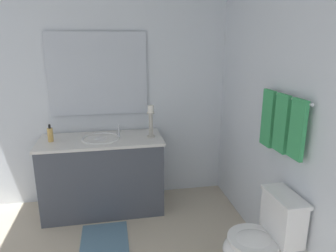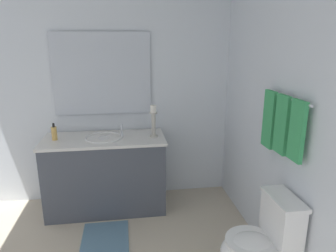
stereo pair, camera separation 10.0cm
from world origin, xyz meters
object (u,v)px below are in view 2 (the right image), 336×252
Objects in this scene: vanity_cabinet at (106,173)px; mirror at (102,74)px; towel_near_vanity at (269,119)px; candle_holder_tall at (153,120)px; towel_center at (282,125)px; toilet at (260,245)px; soap_bottle at (54,133)px; sink_basin at (104,141)px; towel_near_corner at (297,131)px; bath_mat at (105,241)px; towel_bar at (287,98)px.

mirror reaches higher than vanity_cabinet.
towel_near_vanity is (0.91, 1.39, 0.80)m from vanity_cabinet.
candle_holder_tall is (0.02, 0.53, 0.60)m from vanity_cabinet.
towel_near_vanity and towel_center have the same top height.
soap_bottle is at bearing -128.54° from toilet.
mirror is 2.38× the size of towel_center.
candle_holder_tall is 1.91× the size of soap_bottle.
sink_basin is at bearing 0.20° from mirror.
toilet is 0.91m from towel_center.
towel_near_corner is at bearing 96.61° from toilet.
mirror reaches higher than towel_near_corner.
mirror is 2.13m from towel_near_corner.
mirror is at bearing 179.99° from vanity_cabinet.
towel_center reaches higher than candle_holder_tall.
towel_near_corner is at bearing 0.00° from towel_near_vanity.
towel_center is at bearing 0.00° from towel_near_vanity.
toilet is at bearing 58.78° from bath_mat.
bath_mat is at bearing -121.22° from toilet.
towel_near_vanity is 1.09× the size of towel_near_corner.
sink_basin is at bearing 179.91° from bath_mat.
soap_bottle is 2.28m from towel_bar.
towel_near_corner is (1.30, 0.86, 0.22)m from candle_holder_tall.
soap_bottle is at bearing -90.45° from sink_basin.
bath_mat is at bearing -116.56° from towel_near_corner.
mirror is at bearing -119.85° from candle_holder_tall.
mirror is (-0.28, 0.00, 1.06)m from vanity_cabinet.
vanity_cabinet is at bearing -133.52° from towel_near_corner.
towel_center is at bearing 51.27° from sink_basin.
towel_center is (-0.23, 0.20, 0.86)m from toilet.
towel_bar is 1.44× the size of towel_near_corner.
vanity_cabinet reaches higher than toilet.
vanity_cabinet is 3.03× the size of towel_near_corner.
sink_basin is 0.54× the size of toilet.
towel_bar is (1.11, 1.41, 1.01)m from vanity_cabinet.
vanity_cabinet is 2.11× the size of towel_bar.
toilet is 1.75× the size of towel_near_corner.
candle_holder_tall reaches higher than bath_mat.
towel_near_corner is at bearing 46.48° from vanity_cabinet.
sink_basin is at bearing -138.59° from toilet.
vanity_cabinet is 2.08m from towel_near_corner.
towel_bar is (1.09, 0.88, 0.41)m from candle_holder_tall.
soap_bottle is at bearing -91.60° from candle_holder_tall.
sink_basin is 1.83m from towel_center.
candle_holder_tall is 1.61m from toilet.
towel_center is (1.11, 1.39, 0.81)m from vanity_cabinet.
towel_bar is (1.11, 1.41, 0.64)m from sink_basin.
sink_basin is 0.57m from candle_holder_tall.
towel_near_corner is at bearing -5.00° from towel_bar.
sink_basin reaches higher than toilet.
toilet is 0.98m from towel_near_vanity.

